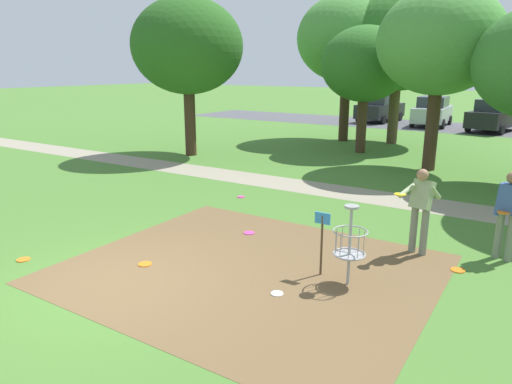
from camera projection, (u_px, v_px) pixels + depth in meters
name	position (u px, v px, depth m)	size (l,w,h in m)	color
ground_plane	(111.00, 285.00, 7.87)	(160.00, 160.00, 0.00)	#47752D
dirt_tee_pad	(249.00, 269.00, 8.49)	(6.35, 5.47, 0.01)	brown
disc_golf_basket	(347.00, 241.00, 7.74)	(0.98, 0.58, 1.39)	#9E9EA3
player_foreground_watching	(508.00, 211.00, 8.68)	(0.50, 0.44, 1.71)	slate
player_throwing	(421.00, 206.00, 8.95)	(0.68, 1.03, 1.71)	slate
frisbee_near_basket	(145.00, 264.00, 8.67)	(0.26, 0.26, 0.02)	orange
frisbee_by_tee	(23.00, 260.00, 8.88)	(0.25, 0.25, 0.02)	orange
frisbee_mid_grass	(241.00, 197.00, 13.21)	(0.21, 0.21, 0.02)	#E53D99
frisbee_far_left	(277.00, 294.00, 7.54)	(0.20, 0.20, 0.02)	white
frisbee_far_right	(458.00, 270.00, 8.41)	(0.25, 0.25, 0.02)	orange
frisbee_scattered_a	(249.00, 233.00, 10.32)	(0.25, 0.25, 0.02)	#E53D99
tree_near_left	(187.00, 47.00, 18.52)	(4.45, 4.45, 6.29)	#422D1E
tree_near_right	(365.00, 65.00, 19.32)	(3.65, 3.65, 5.26)	#422D1E
tree_mid_left	(348.00, 39.00, 22.30)	(4.87, 4.87, 7.00)	#422D1E
tree_mid_center	(440.00, 42.00, 15.67)	(4.21, 4.21, 6.21)	#422D1E
tree_far_center	(399.00, 42.00, 21.50)	(5.29, 5.29, 7.00)	brown
parking_lot_strip	(441.00, 127.00, 29.14)	(36.00, 6.00, 0.01)	#4C4C51
parked_car_leftmost	(380.00, 108.00, 31.70)	(2.35, 4.39, 1.84)	black
parked_car_center_left	(432.00, 111.00, 29.30)	(2.09, 4.26, 1.84)	#B2B7BC
parked_car_center_right	(494.00, 115.00, 26.70)	(2.69, 4.49, 1.84)	black
gravel_path	(313.00, 188.00, 14.24)	(40.00, 1.53, 0.00)	gray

